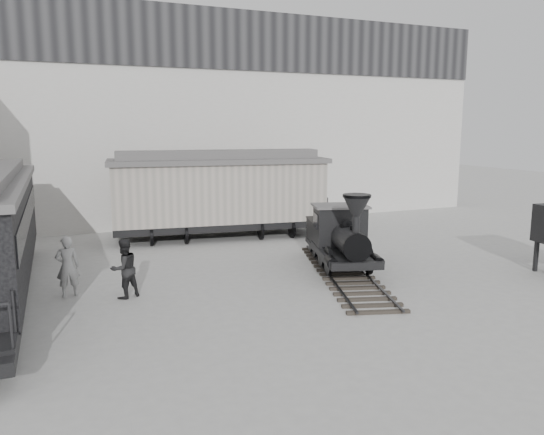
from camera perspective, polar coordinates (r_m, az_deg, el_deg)
name	(u,v)px	position (r m, az deg, el deg)	size (l,w,h in m)	color
ground	(331,305)	(15.66, 6.38, -9.38)	(90.00, 90.00, 0.00)	#9E9E9B
north_wall	(195,118)	(28.81, -8.33, 10.51)	(34.00, 2.51, 11.00)	silver
locomotive	(341,241)	(19.14, 7.47, -2.51)	(4.16, 8.44, 2.92)	#2F2723
boxcar	(219,192)	(24.70, -5.68, 2.75)	(10.23, 4.34, 4.06)	black
visitor_a	(68,266)	(17.24, -21.14, -4.93)	(0.69, 0.45, 1.88)	#B0B0B0
visitor_b	(124,268)	(16.58, -15.61, -5.30)	(0.89, 0.69, 1.82)	black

